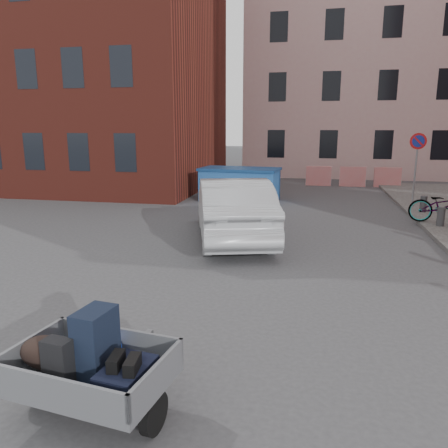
% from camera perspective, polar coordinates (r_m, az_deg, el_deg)
% --- Properties ---
extents(ground, '(120.00, 120.00, 0.00)m').
position_cam_1_polar(ground, '(8.92, -3.72, -7.10)').
color(ground, '#38383A').
rests_on(ground, ground).
extents(building_brick, '(12.00, 10.00, 14.00)m').
position_cam_1_polar(building_brick, '(24.24, -17.48, 21.58)').
color(building_brick, '#591E16').
rests_on(building_brick, ground).
extents(building_pink, '(16.00, 8.00, 14.00)m').
position_cam_1_polar(building_pink, '(30.58, 19.73, 19.44)').
color(building_pink, '#CF9F9F').
rests_on(building_pink, ground).
extents(far_building, '(6.00, 6.00, 8.00)m').
position_cam_1_polar(far_building, '(37.44, -25.54, 12.97)').
color(far_building, maroon).
rests_on(far_building, ground).
extents(no_parking_sign, '(0.60, 0.09, 2.65)m').
position_cam_1_polar(no_parking_sign, '(18.00, 23.90, 8.41)').
color(no_parking_sign, gray).
rests_on(no_parking_sign, sidewalk).
extents(barriers, '(4.70, 0.18, 1.00)m').
position_cam_1_polar(barriers, '(23.31, 16.45, 5.95)').
color(barriers, red).
rests_on(barriers, ground).
extents(trailer, '(1.74, 1.90, 1.20)m').
position_cam_1_polar(trailer, '(4.93, -17.16, -17.16)').
color(trailer, black).
rests_on(trailer, ground).
extents(dumpster, '(3.35, 1.97, 1.34)m').
position_cam_1_polar(dumpster, '(18.13, 2.07, 5.24)').
color(dumpster, '#20529B').
rests_on(dumpster, ground).
extents(silver_car, '(3.13, 5.37, 1.67)m').
position_cam_1_polar(silver_car, '(11.80, 1.17, 2.03)').
color(silver_car, '#9C9EA3').
rests_on(silver_car, ground).
extents(bicycle, '(2.13, 0.98, 1.08)m').
position_cam_1_polar(bicycle, '(14.84, 26.91, 2.15)').
color(bicycle, black).
rests_on(bicycle, sidewalk).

